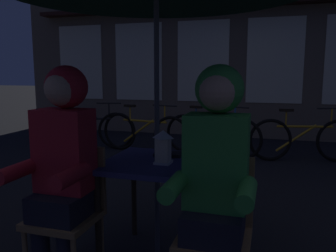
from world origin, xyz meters
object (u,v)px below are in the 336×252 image
chair_right (216,224)px  book (168,154)px  chair_left (70,206)px  person_left_hooded (62,155)px  lantern (163,146)px  person_right_hooded (216,167)px  bicycle_nearest (88,129)px  bicycle_third (211,135)px  bicycle_fourth (304,139)px  cafe_table (157,174)px  bicycle_second (144,132)px

chair_right → book: size_ratio=4.35×
chair_left → person_left_hooded: (-0.00, -0.06, 0.36)m
lantern → person_right_hooded: size_ratio=0.17×
lantern → chair_right: 0.63m
chair_left → book: bearing=46.3°
book → chair_right: bearing=-56.6°
bicycle_nearest → bicycle_third: (2.23, 0.08, 0.00)m
bicycle_nearest → bicycle_fourth: same height
person_left_hooded → bicycle_third: bearing=85.2°
person_right_hooded → chair_left: bearing=176.6°
cafe_table → chair_right: (0.48, -0.37, -0.15)m
lantern → cafe_table: bearing=135.7°
person_left_hooded → bicycle_nearest: 4.14m
chair_left → bicycle_second: chair_left is taller
bicycle_nearest → lantern: bearing=-53.0°
bicycle_nearest → bicycle_fourth: size_ratio=1.00×
lantern → bicycle_third: size_ratio=0.14×
person_right_hooded → book: (-0.45, 0.59, -0.09)m
chair_right → bicycle_third: (-0.65, 3.66, -0.14)m
bicycle_fourth → bicycle_nearest: bearing=-178.0°
chair_left → person_right_hooded: bearing=-3.4°
bicycle_second → bicycle_fourth: 2.57m
bicycle_nearest → book: size_ratio=8.26×
bicycle_fourth → book: bearing=-111.1°
chair_right → bicycle_nearest: chair_right is taller
bicycle_third → bicycle_nearest: bearing=-177.8°
bicycle_fourth → person_right_hooded: bearing=-101.7°
cafe_table → chair_right: chair_right is taller
cafe_table → bicycle_nearest: (-2.39, 3.21, -0.29)m
cafe_table → chair_left: (-0.48, -0.37, -0.15)m
chair_left → chair_right: 0.96m
person_left_hooded → bicycle_second: (-0.83, 3.62, -0.50)m
chair_right → book: 0.75m
cafe_table → lantern: (0.07, -0.06, 0.22)m
bicycle_nearest → chair_left: bearing=-61.8°
chair_left → bicycle_fourth: chair_left is taller
bicycle_nearest → bicycle_second: (1.09, -0.01, 0.00)m
person_right_hooded → chair_right: bearing=90.0°
person_right_hooded → book: bearing=127.0°
book → bicycle_nearest: bearing=122.2°
chair_left → bicycle_fourth: (1.74, 3.70, -0.14)m
lantern → bicycle_second: size_ratio=0.14×
bicycle_fourth → person_left_hooded: bearing=-114.8°
chair_right → book: (-0.45, 0.54, 0.26)m
cafe_table → chair_left: bearing=-142.5°
bicycle_third → book: (0.20, -3.12, 0.41)m
person_left_hooded → bicycle_second: person_left_hooded is taller
bicycle_nearest → person_left_hooded: bearing=-62.2°
lantern → bicycle_nearest: bearing=127.0°
bicycle_nearest → bicycle_third: 2.23m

